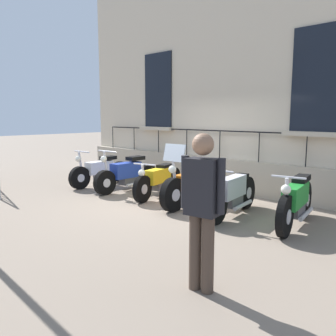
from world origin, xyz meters
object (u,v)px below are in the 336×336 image
motorcycle_white (100,171)px  motorcycle_blue (127,174)px  motorcycle_silver (232,194)px  motorcycle_green (296,202)px  pedestrian_standing (202,203)px  motorcycle_yellow (159,180)px  motorcycle_orange (193,185)px

motorcycle_white → motorcycle_blue: (-0.09, 1.06, 0.02)m
motorcycle_blue → motorcycle_silver: 3.34m
motorcycle_green → pedestrian_standing: (2.97, 0.23, 0.56)m
motorcycle_yellow → pedestrian_standing: bearing=51.2°
motorcycle_orange → motorcycle_green: size_ratio=1.05×
motorcycle_yellow → motorcycle_silver: (0.15, 2.21, 0.03)m
motorcycle_blue → motorcycle_green: size_ratio=1.04×
motorcycle_orange → pedestrian_standing: 3.88m
motorcycle_blue → pedestrian_standing: 5.59m
motorcycle_silver → motorcycle_green: 1.21m
motorcycle_blue → motorcycle_silver: bearing=88.4°
motorcycle_yellow → pedestrian_standing: (2.92, 3.64, 0.60)m
motorcycle_silver → pedestrian_standing: bearing=27.2°
motorcycle_orange → pedestrian_standing: (2.89, 2.53, 0.56)m
motorcycle_yellow → motorcycle_orange: bearing=88.3°
motorcycle_blue → motorcycle_orange: bearing=90.6°
motorcycle_silver → motorcycle_green: (-0.20, 1.19, 0.01)m
pedestrian_standing → motorcycle_blue: bearing=-121.0°
motorcycle_white → motorcycle_green: bearing=92.1°
motorcycle_yellow → motorcycle_silver: bearing=86.1°
motorcycle_yellow → pedestrian_standing: pedestrian_standing is taller
motorcycle_blue → motorcycle_yellow: 1.13m
motorcycle_orange → motorcycle_silver: (0.12, 1.10, -0.01)m
motorcycle_yellow → motorcycle_orange: size_ratio=0.94×
motorcycle_orange → motorcycle_green: motorcycle_orange is taller
motorcycle_yellow → motorcycle_green: 3.40m
motorcycle_white → motorcycle_yellow: motorcycle_white is taller
motorcycle_silver → pedestrian_standing: pedestrian_standing is taller
motorcycle_green → pedestrian_standing: 3.04m
motorcycle_yellow → motorcycle_white: bearing=-86.0°
motorcycle_blue → motorcycle_yellow: bearing=92.9°
motorcycle_white → motorcycle_blue: size_ratio=0.96×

